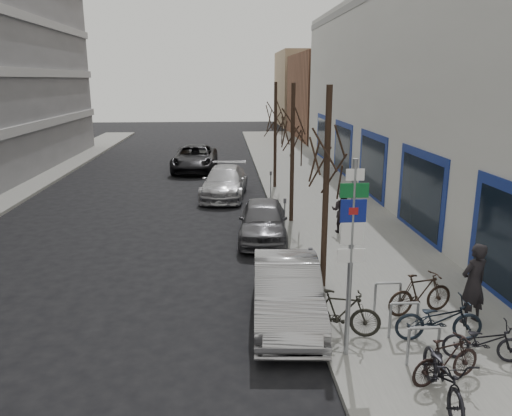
{
  "coord_description": "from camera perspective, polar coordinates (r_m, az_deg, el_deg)",
  "views": [
    {
      "loc": [
        -0.04,
        -9.05,
        5.63
      ],
      "look_at": [
        0.87,
        4.94,
        2.0
      ],
      "focal_mm": 35.0,
      "sensor_mm": 36.0,
      "label": 1
    }
  ],
  "objects": [
    {
      "name": "ground",
      "position": [
        10.65,
        -3.08,
        -17.4
      ],
      "size": [
        120.0,
        120.0,
        0.0
      ],
      "primitive_type": "plane",
      "color": "black",
      "rests_on": "ground"
    },
    {
      "name": "sidewalk_east",
      "position": [
        20.35,
        9.34,
        -1.52
      ],
      "size": [
        5.0,
        70.0,
        0.15
      ],
      "primitive_type": "cube",
      "color": "slate",
      "rests_on": "ground"
    },
    {
      "name": "brick_building_far",
      "position": [
        50.78,
        11.46,
        12.39
      ],
      "size": [
        12.0,
        14.0,
        8.0
      ],
      "primitive_type": "cube",
      "color": "brown",
      "rests_on": "ground"
    },
    {
      "name": "tan_building_far",
      "position": [
        65.47,
        8.47,
        13.37
      ],
      "size": [
        13.0,
        12.0,
        9.0
      ],
      "primitive_type": "cube",
      "color": "#937A5B",
      "rests_on": "ground"
    },
    {
      "name": "highway_sign_pole",
      "position": [
        9.88,
        10.83,
        -4.47
      ],
      "size": [
        0.55,
        0.1,
        4.2
      ],
      "color": "gray",
      "rests_on": "ground"
    },
    {
      "name": "bike_rack",
      "position": [
        11.51,
        16.54,
        -11.71
      ],
      "size": [
        0.66,
        2.26,
        0.83
      ],
      "color": "gray",
      "rests_on": "sidewalk_east"
    },
    {
      "name": "tree_near",
      "position": [
        12.91,
        8.19,
        7.59
      ],
      "size": [
        1.8,
        1.8,
        5.5
      ],
      "color": "black",
      "rests_on": "ground"
    },
    {
      "name": "tree_mid",
      "position": [
        19.29,
        4.24,
        9.94
      ],
      "size": [
        1.8,
        1.8,
        5.5
      ],
      "color": "black",
      "rests_on": "ground"
    },
    {
      "name": "tree_far",
      "position": [
        25.73,
        2.24,
        11.1
      ],
      "size": [
        1.8,
        1.8,
        5.5
      ],
      "color": "black",
      "rests_on": "ground"
    },
    {
      "name": "meter_front",
      "position": [
        13.12,
        6.2,
        -6.62
      ],
      "size": [
        0.1,
        0.08,
        1.27
      ],
      "color": "gray",
      "rests_on": "sidewalk_east"
    },
    {
      "name": "meter_mid",
      "position": [
        18.3,
        3.3,
        -0.43
      ],
      "size": [
        0.1,
        0.08,
        1.27
      ],
      "color": "gray",
      "rests_on": "sidewalk_east"
    },
    {
      "name": "meter_back",
      "position": [
        23.62,
        1.7,
        3.0
      ],
      "size": [
        0.1,
        0.08,
        1.27
      ],
      "color": "gray",
      "rests_on": "sidewalk_east"
    },
    {
      "name": "bike_near_left",
      "position": [
        9.61,
        20.7,
        -17.05
      ],
      "size": [
        0.73,
        1.99,
        1.19
      ],
      "primitive_type": "imported",
      "rotation": [
        0.0,
        0.0,
        -0.07
      ],
      "color": "black",
      "rests_on": "sidewalk_east"
    },
    {
      "name": "bike_near_right",
      "position": [
        10.23,
        20.92,
        -15.87
      ],
      "size": [
        1.6,
        0.92,
        0.93
      ],
      "primitive_type": "imported",
      "rotation": [
        0.0,
        0.0,
        1.89
      ],
      "color": "black",
      "rests_on": "sidewalk_east"
    },
    {
      "name": "bike_mid_curb",
      "position": [
        11.59,
        20.21,
        -11.48
      ],
      "size": [
        1.91,
        0.68,
        1.15
      ],
      "primitive_type": "imported",
      "rotation": [
        0.0,
        0.0,
        1.51
      ],
      "color": "black",
      "rests_on": "sidewalk_east"
    },
    {
      "name": "bike_mid_inner",
      "position": [
        11.28,
        9.63,
        -11.68
      ],
      "size": [
        1.85,
        0.95,
        1.08
      ],
      "primitive_type": "imported",
      "rotation": [
        0.0,
        0.0,
        1.32
      ],
      "color": "black",
      "rests_on": "sidewalk_east"
    },
    {
      "name": "bike_far_curb",
      "position": [
        11.22,
        24.61,
        -13.35
      ],
      "size": [
        1.65,
        0.81,
        0.97
      ],
      "primitive_type": "imported",
      "rotation": [
        0.0,
        0.0,
        1.35
      ],
      "color": "black",
      "rests_on": "sidewalk_east"
    },
    {
      "name": "bike_far_inner",
      "position": [
        12.68,
        18.28,
        -9.23
      ],
      "size": [
        1.82,
        0.92,
        1.06
      ],
      "primitive_type": "imported",
      "rotation": [
        0.0,
        0.0,
        1.81
      ],
      "color": "black",
      "rests_on": "sidewalk_east"
    },
    {
      "name": "parked_car_front",
      "position": [
        12.03,
        3.54,
        -9.54
      ],
      "size": [
        1.83,
        4.53,
        1.46
      ],
      "primitive_type": "imported",
      "rotation": [
        0.0,
        0.0,
        -0.06
      ],
      "color": "#9D9CA1",
      "rests_on": "ground"
    },
    {
      "name": "parked_car_mid",
      "position": [
        17.92,
        0.83,
        -1.4
      ],
      "size": [
        2.05,
        4.33,
        1.43
      ],
      "primitive_type": "imported",
      "rotation": [
        0.0,
        0.0,
        -0.09
      ],
      "color": "#515156",
      "rests_on": "ground"
    },
    {
      "name": "parked_car_back",
      "position": [
        24.53,
        -3.61,
        2.97
      ],
      "size": [
        2.6,
        5.23,
        1.46
      ],
      "primitive_type": "imported",
      "rotation": [
        0.0,
        0.0,
        -0.11
      ],
      "color": "#AAAAAF",
      "rests_on": "ground"
    },
    {
      "name": "lane_car",
      "position": [
        31.9,
        -7.0,
        5.68
      ],
      "size": [
        2.84,
        5.8,
        1.59
      ],
      "primitive_type": "imported",
      "rotation": [
        0.0,
        0.0,
        -0.04
      ],
      "color": "black",
      "rests_on": "ground"
    },
    {
      "name": "pedestrian_near",
      "position": [
        12.53,
        23.61,
        -7.9
      ],
      "size": [
        0.81,
        0.67,
        1.92
      ],
      "primitive_type": "imported",
      "rotation": [
        0.0,
        0.0,
        3.49
      ],
      "color": "black",
      "rests_on": "sidewalk_east"
    },
    {
      "name": "pedestrian_far",
      "position": [
        18.48,
        9.78,
        -0.28
      ],
      "size": [
        0.73,
        0.65,
        1.65
      ],
      "primitive_type": "imported",
      "rotation": [
        0.0,
        0.0,
        2.64
      ],
      "color": "black",
      "rests_on": "sidewalk_east"
    }
  ]
}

